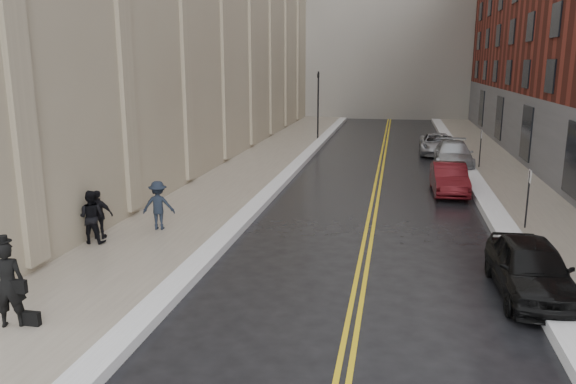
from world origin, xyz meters
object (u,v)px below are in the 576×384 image
at_px(pedestrian_a, 91,217).
at_px(car_maroon, 449,178).
at_px(car_silver_near, 453,155).
at_px(pedestrian_b, 158,205).
at_px(pedestrian_c, 99,215).
at_px(car_black, 531,268).
at_px(car_silver_far, 437,144).
at_px(pedestrian_main, 8,284).

bearing_deg(pedestrian_a, car_maroon, -143.61).
xyz_separation_m(car_silver_near, pedestrian_b, (-11.24, -15.00, 0.27)).
bearing_deg(pedestrian_c, car_silver_near, -134.25).
relative_size(car_black, car_maroon, 1.04).
height_order(car_black, pedestrian_c, pedestrian_c).
bearing_deg(car_silver_far, pedestrian_a, -118.27).
relative_size(car_black, pedestrian_b, 2.54).
bearing_deg(car_maroon, car_silver_near, 81.98).
height_order(pedestrian_main, pedestrian_b, pedestrian_main).
bearing_deg(car_black, pedestrian_c, 170.12).
bearing_deg(pedestrian_main, pedestrian_b, -111.65).
height_order(car_silver_near, pedestrian_main, pedestrian_main).
bearing_deg(pedestrian_b, pedestrian_c, 31.33).
height_order(car_black, car_silver_near, car_black).
distance_m(car_black, pedestrian_a, 13.08).
distance_m(car_black, pedestrian_b, 11.99).
height_order(car_maroon, pedestrian_c, pedestrian_c).
distance_m(pedestrian_a, pedestrian_c, 0.45).
height_order(car_silver_far, pedestrian_b, pedestrian_b).
bearing_deg(pedestrian_b, car_silver_near, -139.11).
bearing_deg(car_silver_near, car_maroon, -95.67).
bearing_deg(pedestrian_a, car_silver_far, -123.31).
distance_m(pedestrian_b, pedestrian_c, 2.04).
bearing_deg(pedestrian_a, pedestrian_c, -93.99).
xyz_separation_m(car_maroon, car_silver_near, (0.77, 6.70, 0.05)).
relative_size(car_silver_near, pedestrian_c, 3.12).
relative_size(pedestrian_a, pedestrian_b, 1.01).
distance_m(car_maroon, pedestrian_a, 15.68).
bearing_deg(car_silver_near, car_silver_far, 97.88).
distance_m(car_silver_far, pedestrian_b, 22.45).
xyz_separation_m(car_maroon, pedestrian_a, (-11.94, -10.16, 0.33)).
bearing_deg(pedestrian_c, car_black, 165.28).
height_order(car_maroon, car_silver_far, car_maroon).
bearing_deg(car_maroon, pedestrian_a, -141.05).
relative_size(car_maroon, car_silver_far, 0.87).
distance_m(car_silver_near, pedestrian_c, 20.76).
relative_size(car_silver_near, pedestrian_main, 2.59).
xyz_separation_m(pedestrian_a, pedestrian_c, (0.00, 0.45, -0.05)).
distance_m(car_silver_near, pedestrian_b, 18.74).
xyz_separation_m(pedestrian_main, pedestrian_a, (-1.32, 5.74, -0.11)).
height_order(car_black, car_maroon, car_black).
relative_size(car_black, pedestrian_c, 2.66).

